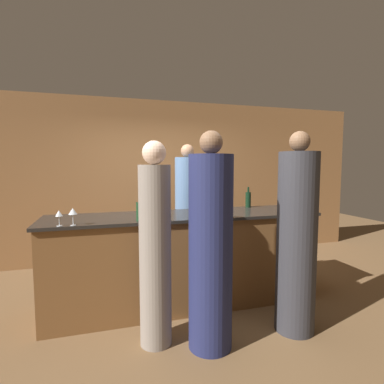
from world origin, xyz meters
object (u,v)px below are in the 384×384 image
at_px(guest_0, 155,250).
at_px(wine_bottle_0, 140,211).
at_px(guest_1, 211,250).
at_px(wine_bottle_1, 248,199).
at_px(guest_2, 297,240).
at_px(bartender, 187,215).

bearing_deg(guest_0, wine_bottle_0, 100.58).
xyz_separation_m(guest_1, wine_bottle_1, (0.99, 1.21, 0.29)).
bearing_deg(wine_bottle_0, guest_0, -79.42).
relative_size(guest_1, guest_2, 0.99).
distance_m(guest_1, wine_bottle_0, 0.89).
xyz_separation_m(guest_2, wine_bottle_1, (0.08, 1.19, 0.28)).
relative_size(guest_2, wine_bottle_0, 7.07).
relative_size(bartender, wine_bottle_1, 7.07).
bearing_deg(guest_0, guest_1, -21.82).
distance_m(wine_bottle_0, wine_bottle_1, 1.65).
bearing_deg(guest_1, wine_bottle_1, 50.72).
bearing_deg(wine_bottle_0, wine_bottle_1, 20.35).
height_order(bartender, guest_1, bartender).
relative_size(bartender, guest_1, 1.01).
height_order(guest_0, guest_1, guest_1).
relative_size(bartender, guest_2, 0.99).
xyz_separation_m(wine_bottle_0, wine_bottle_1, (1.54, 0.57, 0.01)).
bearing_deg(guest_0, guest_2, -7.03).
xyz_separation_m(guest_2, wine_bottle_0, (-1.47, 0.62, 0.27)).
bearing_deg(bartender, wine_bottle_0, 54.44).
bearing_deg(guest_2, wine_bottle_1, 86.35).
xyz_separation_m(bartender, guest_0, (-0.77, -1.64, -0.02)).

